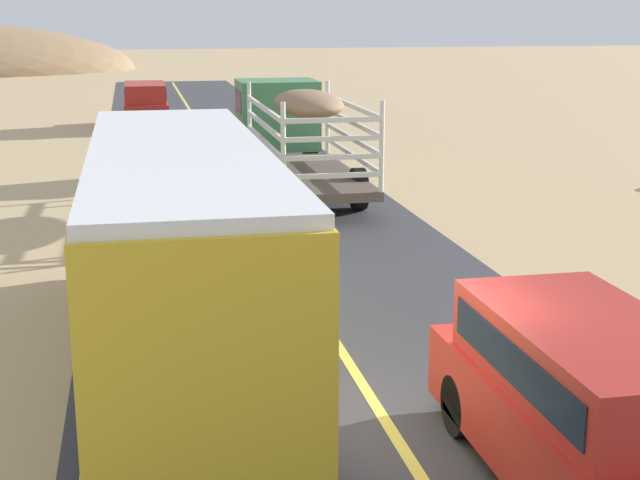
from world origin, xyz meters
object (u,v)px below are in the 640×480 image
suv_near (585,397)px  livestock_truck (288,123)px  car_far (145,102)px  bus (181,246)px

suv_near → livestock_truck: (0.02, 19.14, 0.70)m
car_far → livestock_truck: bearing=-74.9°
livestock_truck → car_far: bearing=105.1°
suv_near → livestock_truck: size_ratio=0.48×
bus → livestock_truck: bearing=74.4°
car_far → bus: bearing=-90.0°
bus → car_far: bearing=90.0°
suv_near → car_far: (-3.99, 33.97, 0.00)m
suv_near → car_far: size_ratio=1.00×
bus → car_far: (-0.00, 29.18, -0.66)m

